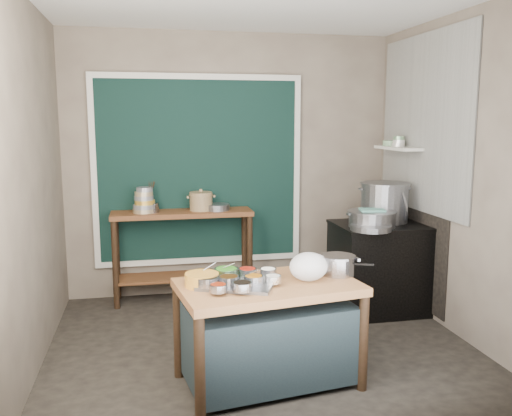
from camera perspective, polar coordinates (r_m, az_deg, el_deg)
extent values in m
cube|color=#2F2A24|center=(4.79, 0.35, -14.06)|extent=(3.50, 3.00, 0.02)
cube|color=#7A6E5E|center=(5.90, -2.69, 4.53)|extent=(3.50, 0.02, 2.80)
cube|color=#7A6E5E|center=(4.41, -22.64, 2.24)|extent=(0.02, 3.00, 2.80)
cube|color=#7A6E5E|center=(5.09, 20.19, 3.22)|extent=(0.02, 3.00, 2.80)
cube|color=black|center=(5.82, -6.03, 3.93)|extent=(2.10, 0.02, 1.90)
cube|color=#B2B2AA|center=(5.53, 17.21, 8.49)|extent=(0.02, 1.70, 1.70)
cube|color=black|center=(5.74, 16.23, -3.03)|extent=(0.01, 1.30, 1.30)
cube|color=beige|center=(5.75, 14.73, 6.12)|extent=(0.22, 0.70, 0.03)
cube|color=brown|center=(3.97, 1.30, -13.08)|extent=(1.34, 0.90, 0.75)
cube|color=brown|center=(5.77, -7.68, -4.98)|extent=(1.45, 0.40, 0.95)
cube|color=black|center=(5.55, 13.00, -6.24)|extent=(0.90, 0.68, 0.85)
cube|color=black|center=(5.45, 13.16, -1.78)|extent=(0.92, 0.69, 0.03)
cube|color=gray|center=(3.78, -2.04, -8.01)|extent=(0.60, 0.53, 0.02)
cylinder|color=gray|center=(3.60, -1.47, -8.25)|extent=(0.14, 0.14, 0.06)
cylinder|color=gray|center=(3.75, -0.26, -7.55)|extent=(0.14, 0.14, 0.06)
cylinder|color=gray|center=(3.59, -4.00, -8.39)|extent=(0.12, 0.12, 0.05)
cylinder|color=gray|center=(3.72, -2.90, -7.63)|extent=(0.15, 0.15, 0.06)
cylinder|color=gray|center=(3.89, -3.13, -6.85)|extent=(0.17, 0.17, 0.07)
cylinder|color=gray|center=(3.71, -5.12, -7.70)|extent=(0.16, 0.16, 0.06)
cylinder|color=gray|center=(3.88, -5.43, -6.98)|extent=(0.15, 0.15, 0.06)
cylinder|color=silver|center=(3.77, 1.79, -7.49)|extent=(0.11, 0.11, 0.05)
cylinder|color=gray|center=(3.92, -0.91, -6.78)|extent=(0.14, 0.14, 0.06)
cylinder|color=gray|center=(3.93, 1.29, -6.78)|extent=(0.12, 0.12, 0.05)
cylinder|color=#BE6F24|center=(3.78, -5.73, -7.51)|extent=(0.26, 0.26, 0.09)
ellipsoid|color=white|center=(3.89, 5.55, -6.16)|extent=(0.29, 0.26, 0.21)
ellipsoid|color=white|center=(4.02, 6.27, -5.99)|extent=(0.26, 0.24, 0.16)
cylinder|color=tan|center=(5.63, -11.66, -0.26)|extent=(0.23, 0.23, 0.04)
cylinder|color=gray|center=(5.63, -11.68, 0.18)|extent=(0.22, 0.22, 0.04)
cylinder|color=gold|center=(5.62, -11.69, 0.62)|extent=(0.20, 0.20, 0.04)
cylinder|color=gray|center=(5.61, -11.71, 1.06)|extent=(0.19, 0.19, 0.04)
cylinder|color=tan|center=(5.61, -11.72, 1.50)|extent=(0.18, 0.18, 0.04)
cylinder|color=gray|center=(5.60, -11.73, 1.94)|extent=(0.16, 0.16, 0.04)
cylinder|color=gray|center=(5.64, -10.96, 0.06)|extent=(0.17, 0.17, 0.10)
cylinder|color=gray|center=(5.68, -4.09, 0.10)|extent=(0.28, 0.28, 0.06)
cylinder|color=gray|center=(5.51, 14.85, 0.43)|extent=(0.13, 0.39, 0.38)
cube|color=#569D89|center=(5.24, 12.14, -0.20)|extent=(0.26, 0.22, 0.02)
cylinder|color=gray|center=(5.09, 12.01, -2.03)|extent=(0.49, 0.49, 0.05)
cylinder|color=silver|center=(5.75, 14.74, 6.44)|extent=(0.13, 0.13, 0.03)
cylinder|color=silver|center=(5.75, 14.75, 6.79)|extent=(0.12, 0.12, 0.03)
cylinder|color=gray|center=(5.75, 14.77, 7.14)|extent=(0.11, 0.11, 0.03)
cylinder|color=gray|center=(5.92, 13.95, 6.64)|extent=(0.18, 0.18, 0.06)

